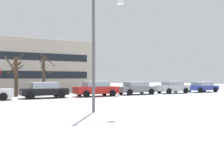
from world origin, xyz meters
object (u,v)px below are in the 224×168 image
at_px(parked_car_black, 44,90).
at_px(parked_car_silver, 172,87).
at_px(street_lamp, 99,40).
at_px(parked_car_gray, 136,88).
at_px(parked_car_red, 96,89).
at_px(parked_car_blue, 202,87).

distance_m(parked_car_black, parked_car_silver, 15.10).
xyz_separation_m(street_lamp, parked_car_gray, (9.83, 10.83, -3.18)).
relative_size(parked_car_red, parked_car_silver, 1.10).
relative_size(street_lamp, parked_car_gray, 1.49).
distance_m(parked_car_gray, parked_car_blue, 10.07).
xyz_separation_m(parked_car_gray, parked_car_silver, (5.03, -0.27, 0.02)).
bearing_deg(parked_car_black, parked_car_red, -3.74).
relative_size(parked_car_gray, parked_car_blue, 1.04).
bearing_deg(parked_car_blue, street_lamp, -152.05).
bearing_deg(parked_car_gray, parked_car_black, 179.85).
bearing_deg(parked_car_blue, parked_car_silver, 179.92).
relative_size(parked_car_gray, parked_car_silver, 1.10).
xyz_separation_m(parked_car_black, parked_car_silver, (15.10, -0.29, 0.01)).
height_order(street_lamp, parked_car_blue, street_lamp).
relative_size(parked_car_black, parked_car_gray, 0.96).
bearing_deg(parked_car_gray, street_lamp, -132.23).
relative_size(parked_car_red, parked_car_gray, 1.00).
bearing_deg(parked_car_silver, parked_car_blue, -0.08).
distance_m(parked_car_red, parked_car_blue, 15.10).
xyz_separation_m(parked_car_red, parked_car_gray, (5.03, 0.30, -0.05)).
distance_m(parked_car_black, parked_car_blue, 20.13).
distance_m(street_lamp, parked_car_red, 11.99).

